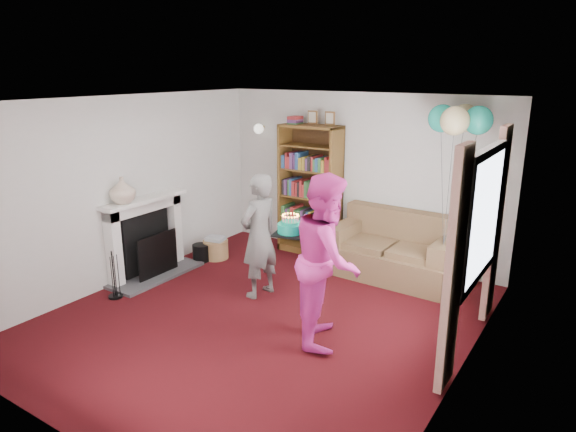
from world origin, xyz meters
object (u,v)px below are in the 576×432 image
Objects in this scene: person_magenta at (327,259)px; birthday_cake at (290,228)px; person_striped at (259,236)px; sofa at (395,253)px; bookcase at (311,191)px.

person_magenta is 0.56m from birthday_cake.
person_striped is 0.93m from birthday_cake.
sofa is at bearing -24.01° from person_magenta.
bookcase is 6.52× the size of birthday_cake.
person_magenta is (1.56, -2.30, -0.07)m from bookcase.
bookcase is at bearing 115.37° from birthday_cake.
person_striped is 4.68× the size of birthday_cake.
sofa is 2.15m from person_magenta.
bookcase reaches higher than sofa.
bookcase is 1.22× the size of person_magenta.
person_striped is 1.36m from person_magenta.
person_striped reaches higher than sofa.
birthday_cake is (0.75, -0.43, 0.34)m from person_striped.
bookcase reaches higher than person_striped.
person_striped is at bearing 149.90° from birthday_cake.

